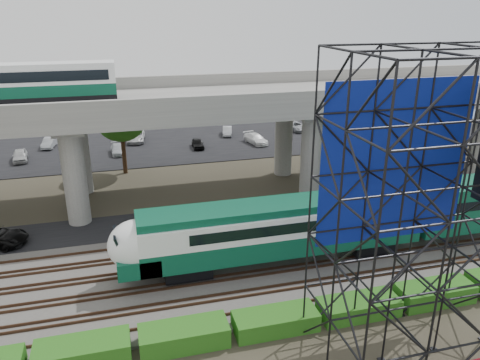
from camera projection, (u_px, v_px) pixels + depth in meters
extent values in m
plane|color=#474233|center=(238.00, 289.00, 29.24)|extent=(140.00, 140.00, 0.00)
cube|color=slate|center=(230.00, 271.00, 31.01)|extent=(90.00, 12.00, 0.20)
cube|color=black|center=(206.00, 219.00, 38.73)|extent=(90.00, 5.00, 0.08)
cube|color=black|center=(171.00, 143.00, 60.00)|extent=(90.00, 18.00, 0.08)
cube|color=slate|center=(155.00, 109.00, 79.93)|extent=(140.00, 40.00, 0.03)
cube|color=#472D1E|center=(250.00, 310.00, 26.68)|extent=(90.00, 0.08, 0.16)
cube|color=#472D1E|center=(243.00, 296.00, 27.98)|extent=(90.00, 0.08, 0.16)
cube|color=#472D1E|center=(241.00, 291.00, 28.49)|extent=(90.00, 0.08, 0.16)
cube|color=#472D1E|center=(235.00, 279.00, 29.79)|extent=(90.00, 0.08, 0.16)
cube|color=#472D1E|center=(233.00, 274.00, 30.30)|extent=(90.00, 0.08, 0.16)
cube|color=#472D1E|center=(228.00, 263.00, 31.60)|extent=(90.00, 0.08, 0.16)
cube|color=#472D1E|center=(226.00, 259.00, 32.11)|extent=(90.00, 0.08, 0.16)
cube|color=#472D1E|center=(221.00, 249.00, 33.41)|extent=(90.00, 0.08, 0.16)
cube|color=#472D1E|center=(219.00, 245.00, 33.92)|extent=(90.00, 0.08, 0.16)
cube|color=#472D1E|center=(215.00, 237.00, 35.22)|extent=(90.00, 0.08, 0.16)
cube|color=black|center=(187.00, 267.00, 30.08)|extent=(3.00, 2.20, 0.90)
cube|color=black|center=(369.00, 243.00, 33.22)|extent=(3.00, 2.20, 0.90)
cube|color=#0B4D34|center=(283.00, 239.00, 31.24)|extent=(19.00, 3.00, 1.40)
cube|color=white|center=(284.00, 219.00, 30.74)|extent=(19.00, 3.00, 1.50)
cube|color=#0B4D34|center=(284.00, 206.00, 30.39)|extent=(19.00, 2.60, 0.50)
cube|color=black|center=(298.00, 217.00, 30.96)|extent=(15.00, 3.06, 0.70)
ellipsoid|color=white|center=(137.00, 245.00, 28.64)|extent=(3.60, 3.00, 3.20)
cube|color=#0B4D34|center=(138.00, 260.00, 29.00)|extent=(2.60, 3.00, 1.10)
cube|color=black|center=(118.00, 240.00, 28.20)|extent=(0.48, 2.00, 1.09)
cube|color=#0B4D34|center=(463.00, 204.00, 34.28)|extent=(8.00, 3.00, 3.40)
cube|color=#9E9B93|center=(191.00, 104.00, 40.72)|extent=(80.00, 12.00, 1.20)
cube|color=#9E9B93|center=(203.00, 103.00, 35.11)|extent=(80.00, 0.50, 1.10)
cube|color=#9E9B93|center=(181.00, 81.00, 45.52)|extent=(80.00, 0.50, 1.10)
cylinder|color=#9E9B93|center=(75.00, 177.00, 36.74)|extent=(1.80, 1.80, 8.00)
cylinder|color=#9E9B93|center=(79.00, 151.00, 43.08)|extent=(1.80, 1.80, 8.00)
cube|color=#9E9B93|center=(72.00, 121.00, 38.62)|extent=(2.40, 9.00, 0.60)
cylinder|color=#9E9B93|center=(311.00, 157.00, 41.57)|extent=(1.80, 1.80, 8.00)
cylinder|color=#9E9B93|center=(284.00, 137.00, 47.91)|extent=(1.80, 1.80, 8.00)
cube|color=#9E9B93|center=(298.00, 108.00, 43.45)|extent=(2.40, 9.00, 0.60)
cylinder|color=#9E9B93|center=(435.00, 126.00, 52.25)|extent=(1.80, 1.80, 8.00)
cube|color=#9E9B93|center=(462.00, 99.00, 47.79)|extent=(2.40, 9.00, 0.60)
cube|color=black|center=(40.00, 100.00, 37.44)|extent=(12.00, 2.50, 0.70)
cube|color=#0B4D34|center=(39.00, 90.00, 37.16)|extent=(12.00, 2.50, 0.90)
cube|color=white|center=(37.00, 76.00, 36.78)|extent=(12.00, 2.50, 1.30)
cube|color=black|center=(36.00, 75.00, 36.76)|extent=(11.00, 2.56, 0.80)
cube|color=white|center=(35.00, 65.00, 36.50)|extent=(12.00, 2.40, 0.30)
cube|color=navy|center=(396.00, 163.00, 23.15)|extent=(8.10, 0.08, 8.25)
cube|color=black|center=(408.00, 355.00, 23.63)|extent=(9.36, 6.36, 0.08)
cube|color=#215E15|center=(83.00, 353.00, 22.96)|extent=(4.60, 1.80, 1.20)
cube|color=#215E15|center=(184.00, 336.00, 24.18)|extent=(4.60, 1.80, 1.15)
cube|color=#215E15|center=(275.00, 321.00, 25.40)|extent=(4.60, 1.80, 1.03)
cube|color=#215E15|center=(359.00, 307.00, 26.62)|extent=(4.60, 1.80, 1.01)
cube|color=#215E15|center=(435.00, 293.00, 27.80)|extent=(4.60, 1.80, 1.12)
cylinder|color=#382314|center=(350.00, 170.00, 43.10)|extent=(0.44, 0.44, 4.80)
ellipsoid|color=#215E15|center=(353.00, 136.00, 41.98)|extent=(4.94, 4.94, 4.18)
cylinder|color=#382314|center=(124.00, 151.00, 48.68)|extent=(0.44, 0.44, 4.80)
ellipsoid|color=#215E15|center=(121.00, 121.00, 47.56)|extent=(4.94, 4.94, 4.18)
imported|color=#BABABA|center=(20.00, 155.00, 52.86)|extent=(1.95, 3.90, 1.28)
imported|color=#A5A9AC|center=(49.00, 143.00, 58.02)|extent=(1.77, 3.72, 1.18)
imported|color=silver|center=(118.00, 149.00, 55.48)|extent=(1.73, 3.83, 1.09)
imported|color=silver|center=(136.00, 136.00, 60.54)|extent=(2.64, 4.93, 1.32)
imported|color=black|center=(198.00, 143.00, 57.81)|extent=(1.47, 3.34, 1.12)
imported|color=#ACAFB4|center=(227.00, 131.00, 63.52)|extent=(1.97, 3.61, 1.13)
imported|color=white|center=(256.00, 139.00, 59.60)|extent=(2.63, 4.51, 1.23)
imported|color=#A1A5A9|center=(296.00, 126.00, 65.92)|extent=(2.67, 4.50, 1.17)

